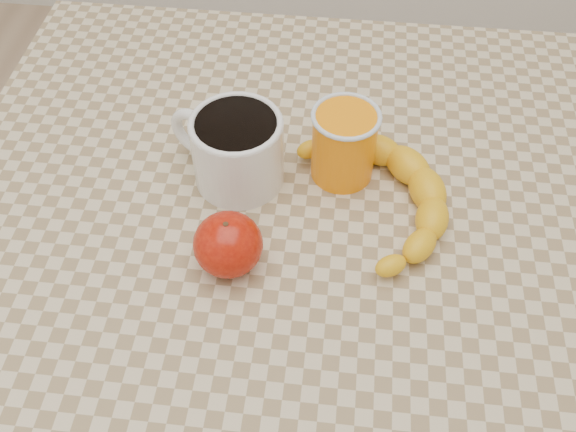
# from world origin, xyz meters

# --- Properties ---
(table) EXTENTS (0.80, 0.80, 0.75)m
(table) POSITION_xyz_m (0.00, 0.00, 0.66)
(table) COLOR #C8B48D
(table) RESTS_ON ground
(coffee_mug) EXTENTS (0.15, 0.14, 0.09)m
(coffee_mug) POSITION_xyz_m (-0.07, 0.07, 0.80)
(coffee_mug) COLOR white
(coffee_mug) RESTS_ON table
(orange_juice_glass) EXTENTS (0.08, 0.08, 0.09)m
(orange_juice_glass) POSITION_xyz_m (0.05, 0.09, 0.80)
(orange_juice_glass) COLOR orange
(orange_juice_glass) RESTS_ON table
(apple) EXTENTS (0.09, 0.09, 0.07)m
(apple) POSITION_xyz_m (-0.05, -0.05, 0.78)
(apple) COLOR #880B04
(apple) RESTS_ON table
(banana) EXTENTS (0.34, 0.36, 0.04)m
(banana) POSITION_xyz_m (0.10, 0.04, 0.77)
(banana) COLOR yellow
(banana) RESTS_ON table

